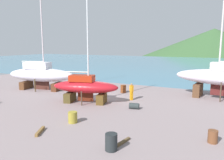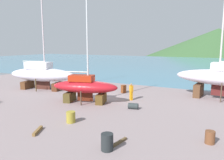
% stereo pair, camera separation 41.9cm
% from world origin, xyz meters
% --- Properties ---
extents(ground_plane, '(51.83, 51.83, 0.00)m').
position_xyz_m(ground_plane, '(0.00, -3.52, 0.00)').
color(ground_plane, gray).
extents(sea_water, '(174.87, 75.50, 0.01)m').
position_xyz_m(sea_water, '(0.00, 47.19, 0.00)').
color(sea_water, teal).
rests_on(sea_water, ground).
extents(headland_hill, '(158.66, 158.66, 31.32)m').
position_xyz_m(headland_hill, '(4.46, 136.82, 0.00)').
color(headland_hill, '#385D32').
rests_on(headland_hill, ground).
extents(sailboat_mid_port, '(6.87, 3.69, 10.69)m').
position_xyz_m(sailboat_mid_port, '(-0.61, -1.91, 1.57)').
color(sailboat_mid_port, '#553D1A').
rests_on(sailboat_mid_port, ground).
extents(sailboat_far_slipway, '(9.24, 4.35, 14.04)m').
position_xyz_m(sailboat_far_slipway, '(-9.18, 0.93, 1.95)').
color(sailboat_far_slipway, '#552D1B').
rests_on(sailboat_far_slipway, ground).
extents(worker, '(0.50, 0.46, 1.74)m').
position_xyz_m(worker, '(3.07, 1.06, 0.90)').
color(worker, orange).
rests_on(worker, ground).
extents(barrel_by_slipway, '(0.91, 0.91, 0.90)m').
position_xyz_m(barrel_by_slipway, '(0.90, 3.88, 0.45)').
color(barrel_by_slipway, brown).
rests_on(barrel_by_slipway, ground).
extents(barrel_rust_near, '(0.95, 0.67, 0.52)m').
position_xyz_m(barrel_rust_near, '(4.50, -1.82, 0.26)').
color(barrel_rust_near, '#2A3132').
rests_on(barrel_rust_near, ground).
extents(barrel_ochre, '(0.68, 0.68, 0.94)m').
position_xyz_m(barrel_ochre, '(6.24, -9.69, 0.47)').
color(barrel_ochre, '#222628').
rests_on(barrel_ochre, ground).
extents(barrel_tipped_left, '(0.92, 0.92, 0.82)m').
position_xyz_m(barrel_tipped_left, '(1.78, -7.15, 0.41)').
color(barrel_tipped_left, olive).
rests_on(barrel_tipped_left, ground).
extents(barrel_rust_far, '(0.73, 0.73, 0.75)m').
position_xyz_m(barrel_rust_far, '(11.07, -6.20, 0.38)').
color(barrel_rust_far, brown).
rests_on(barrel_rust_far, ground).
extents(timber_long_fore, '(0.77, 1.35, 0.20)m').
position_xyz_m(timber_long_fore, '(1.03, -9.65, 0.10)').
color(timber_long_fore, brown).
rests_on(timber_long_fore, ground).
extents(timber_long_aft, '(0.37, 1.35, 0.14)m').
position_xyz_m(timber_long_aft, '(6.45, -8.61, 0.07)').
color(timber_long_aft, brown).
rests_on(timber_long_aft, ground).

